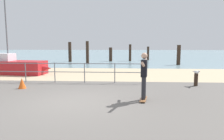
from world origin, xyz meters
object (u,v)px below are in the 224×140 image
(bollard_short, at_px, (196,80))
(seagull, at_px, (197,72))
(skateboard, at_px, (144,99))
(sailboat, at_px, (15,66))
(traffic_cone, at_px, (22,83))
(skateboarder, at_px, (144,73))

(bollard_short, distance_m, seagull, 0.39)
(skateboard, bearing_deg, sailboat, 142.52)
(bollard_short, bearing_deg, traffic_cone, -172.71)
(skateboard, height_order, seagull, seagull)
(skateboarder, relative_size, bollard_short, 2.65)
(skateboard, distance_m, bollard_short, 3.91)
(sailboat, xyz_separation_m, traffic_cone, (2.68, -4.42, -0.27))
(skateboard, distance_m, traffic_cone, 5.61)
(sailboat, height_order, skateboard, sailboat)
(seagull, bearing_deg, skateboarder, -135.26)
(skateboarder, height_order, seagull, skateboarder)
(sailboat, distance_m, traffic_cone, 5.17)
(skateboard, bearing_deg, bollard_short, 44.97)
(skateboarder, relative_size, traffic_cone, 3.30)
(bollard_short, height_order, traffic_cone, bollard_short)
(sailboat, xyz_separation_m, seagull, (10.78, -3.40, 0.18))
(traffic_cone, bearing_deg, sailboat, 121.19)
(sailboat, bearing_deg, skateboard, -37.48)
(bollard_short, relative_size, traffic_cone, 1.24)
(skateboard, distance_m, skateboarder, 0.95)
(sailboat, height_order, skateboarder, sailboat)
(skateboarder, height_order, bollard_short, skateboarder)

